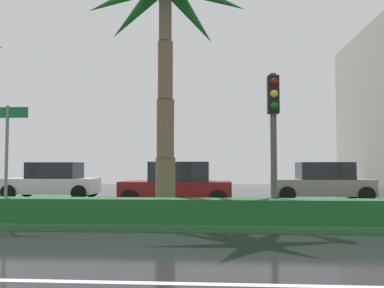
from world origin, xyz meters
name	(u,v)px	position (x,y,z in m)	size (l,w,h in m)	color
ground_plane	(55,217)	(0.00, 9.00, -0.05)	(90.00, 42.00, 0.10)	black
median_strip	(41,217)	(0.00, 8.00, 0.07)	(85.50, 4.00, 0.15)	#2D6B33
median_hedge	(17,209)	(0.00, 6.60, 0.45)	(76.50, 0.70, 0.60)	#1E6028
palm_tree_centre_left	(166,22)	(3.72, 7.71, 5.70)	(4.59, 4.62, 7.18)	brown
traffic_signal_median_right	(273,119)	(6.59, 6.74, 2.76)	(0.28, 0.43, 3.78)	#4C4C47
street_name_sign	(7,146)	(-0.32, 6.61, 2.08)	(1.10, 0.08, 3.00)	slate
car_in_traffic_second	(53,181)	(-2.71, 15.19, 0.83)	(4.30, 2.02, 1.72)	white
car_in_traffic_third	(177,185)	(3.58, 12.20, 0.83)	(4.30, 2.02, 1.72)	maroon
car_in_traffic_fourth	(322,182)	(9.84, 14.80, 0.83)	(4.30, 2.02, 1.72)	gray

